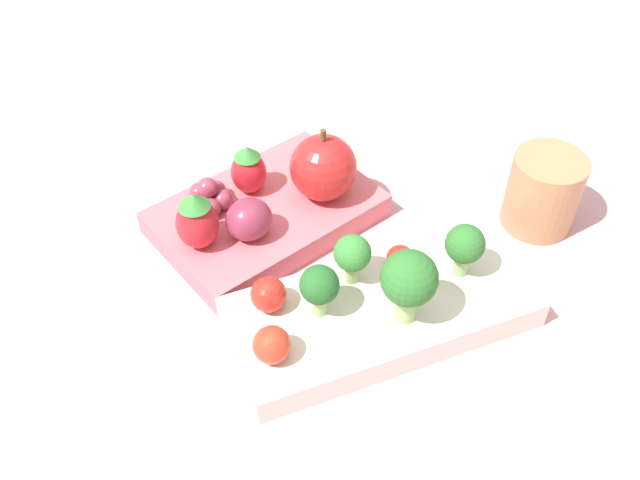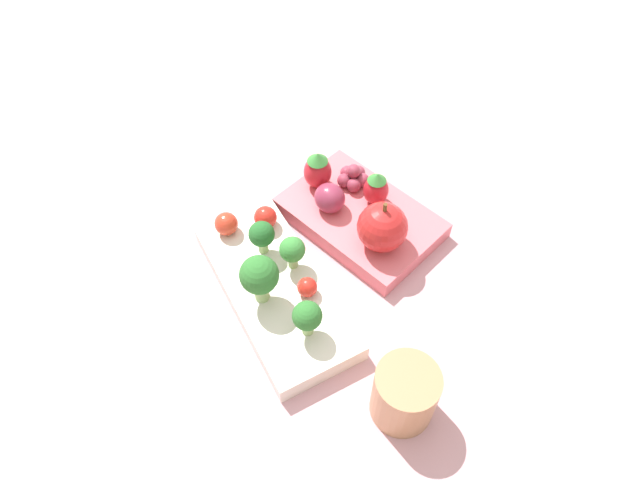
% 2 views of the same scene
% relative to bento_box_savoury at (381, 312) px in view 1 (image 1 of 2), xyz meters
% --- Properties ---
extents(ground_plane, '(4.00, 4.00, 0.00)m').
position_rel_bento_box_savoury_xyz_m(ground_plane, '(0.01, -0.07, -0.01)').
color(ground_plane, '#C6939E').
extents(bento_box_savoury, '(0.24, 0.13, 0.02)m').
position_rel_bento_box_savoury_xyz_m(bento_box_savoury, '(0.00, 0.00, 0.00)').
color(bento_box_savoury, silver).
rests_on(bento_box_savoury, ground_plane).
extents(bento_box_fruit, '(0.20, 0.15, 0.02)m').
position_rel_bento_box_savoury_xyz_m(bento_box_fruit, '(0.02, -0.14, -0.00)').
color(bento_box_fruit, '#DB6670').
rests_on(bento_box_fruit, ground_plane).
extents(broccoli_floret_0, '(0.03, 0.03, 0.05)m').
position_rel_bento_box_savoury_xyz_m(broccoli_floret_0, '(-0.07, 0.01, 0.04)').
color(broccoli_floret_0, '#93B770').
rests_on(broccoli_floret_0, bento_box_savoury).
extents(broccoli_floret_1, '(0.03, 0.03, 0.04)m').
position_rel_bento_box_savoury_xyz_m(broccoli_floret_1, '(0.04, -0.02, 0.04)').
color(broccoli_floret_1, '#93B770').
rests_on(broccoli_floret_1, bento_box_savoury).
extents(broccoli_floret_2, '(0.04, 0.04, 0.06)m').
position_rel_bento_box_savoury_xyz_m(broccoli_floret_2, '(-0.01, 0.02, 0.05)').
color(broccoli_floret_2, '#93B770').
rests_on(broccoli_floret_2, bento_box_savoury).
extents(broccoli_floret_3, '(0.03, 0.03, 0.04)m').
position_rel_bento_box_savoury_xyz_m(broccoli_floret_3, '(0.01, -0.03, 0.04)').
color(broccoli_floret_3, '#93B770').
rests_on(broccoli_floret_3, bento_box_savoury).
extents(cherry_tomato_0, '(0.03, 0.03, 0.03)m').
position_rel_bento_box_savoury_xyz_m(cherry_tomato_0, '(0.07, -0.04, 0.03)').
color(cherry_tomato_0, red).
rests_on(cherry_tomato_0, bento_box_savoury).
extents(cherry_tomato_1, '(0.03, 0.03, 0.03)m').
position_rel_bento_box_savoury_xyz_m(cherry_tomato_1, '(0.09, 0.00, 0.03)').
color(cherry_tomato_1, red).
rests_on(cherry_tomato_1, bento_box_savoury).
extents(cherry_tomato_2, '(0.02, 0.02, 0.02)m').
position_rel_bento_box_savoury_xyz_m(cherry_tomato_2, '(-0.03, -0.02, 0.02)').
color(cherry_tomato_2, red).
rests_on(cherry_tomato_2, bento_box_savoury).
extents(apple, '(0.06, 0.06, 0.07)m').
position_rel_bento_box_savoury_xyz_m(apple, '(-0.03, -0.13, 0.04)').
color(apple, red).
rests_on(apple, bento_box_fruit).
extents(strawberry_0, '(0.03, 0.03, 0.05)m').
position_rel_bento_box_savoury_xyz_m(strawberry_0, '(0.03, -0.16, 0.03)').
color(strawberry_0, red).
rests_on(strawberry_0, bento_box_fruit).
extents(strawberry_1, '(0.03, 0.03, 0.05)m').
position_rel_bento_box_savoury_xyz_m(strawberry_1, '(0.09, -0.13, 0.04)').
color(strawberry_1, red).
rests_on(strawberry_1, bento_box_fruit).
extents(plum, '(0.04, 0.04, 0.03)m').
position_rel_bento_box_savoury_xyz_m(plum, '(0.05, -0.11, 0.03)').
color(plum, '#892D47').
rests_on(plum, bento_box_fruit).
extents(grape_cluster, '(0.04, 0.04, 0.03)m').
position_rel_bento_box_savoury_xyz_m(grape_cluster, '(0.07, -0.16, 0.02)').
color(grape_cluster, '#93384C').
rests_on(grape_cluster, bento_box_fruit).
extents(drinking_cup, '(0.06, 0.06, 0.07)m').
position_rel_bento_box_savoury_xyz_m(drinking_cup, '(-0.18, -0.02, 0.02)').
color(drinking_cup, tan).
rests_on(drinking_cup, ground_plane).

